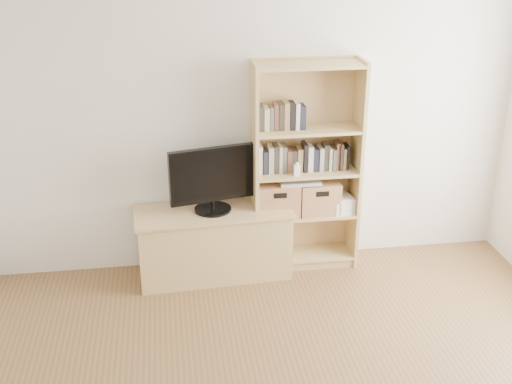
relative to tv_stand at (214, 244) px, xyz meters
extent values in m
cube|color=silver|center=(0.38, 0.24, 1.01)|extent=(4.50, 0.02, 2.60)
cube|color=tan|center=(0.00, 0.00, 0.00)|extent=(1.30, 0.55, 0.58)
cube|color=tan|center=(0.80, 0.08, 0.62)|extent=(0.91, 0.32, 1.81)
cube|color=black|center=(0.00, 0.00, 0.60)|extent=(0.71, 0.21, 0.56)
cube|color=beige|center=(0.80, 0.10, 0.70)|extent=(0.76, 0.18, 0.20)
cube|color=beige|center=(0.60, 0.10, 1.08)|extent=(0.41, 0.15, 0.21)
cube|color=white|center=(0.70, -0.02, 0.64)|extent=(0.05, 0.03, 0.10)
cube|color=#B17750|center=(0.56, 0.07, 0.36)|extent=(0.36, 0.30, 0.29)
cube|color=#B17750|center=(0.91, 0.07, 0.35)|extent=(0.35, 0.29, 0.28)
cube|color=silver|center=(0.74, 0.06, 0.52)|extent=(0.35, 0.25, 0.03)
cube|color=silver|center=(1.11, 0.07, 0.27)|extent=(0.21, 0.28, 0.12)
camera|label=1|loc=(-0.35, -4.85, 2.57)|focal=45.00mm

